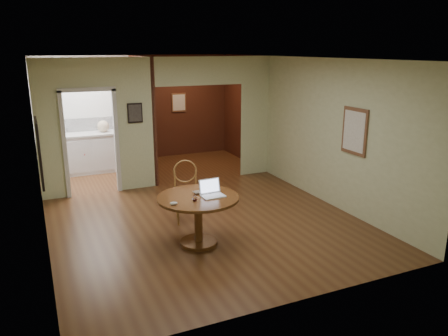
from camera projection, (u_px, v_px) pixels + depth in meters
name	position (u px, v px, depth m)	size (l,w,h in m)	color
floor	(209.00, 226.00, 7.29)	(5.00, 5.00, 0.00)	#4D2A16
room_shell	(135.00, 123.00, 9.49)	(5.20, 7.50, 5.00)	white
dining_table	(198.00, 209.00, 6.47)	(1.21, 1.21, 0.76)	brown
chair	(186.00, 188.00, 7.40)	(0.53, 0.53, 1.04)	#A36639
open_laptop	(211.00, 191.00, 6.46)	(0.34, 0.30, 0.24)	silver
closed_laptop	(205.00, 192.00, 6.57)	(0.33, 0.21, 0.03)	#B7B8BC
mouse	(174.00, 203.00, 6.08)	(0.11, 0.06, 0.05)	silver
wine_glass	(195.00, 198.00, 6.22)	(0.08, 0.08, 0.09)	white
pen	(207.00, 199.00, 6.30)	(0.01, 0.01, 0.13)	#0E0D60
kitchen_cabinet	(90.00, 153.00, 10.33)	(2.06, 0.60, 0.94)	silver
grocery_bag	(103.00, 126.00, 10.31)	(0.28, 0.24, 0.28)	beige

